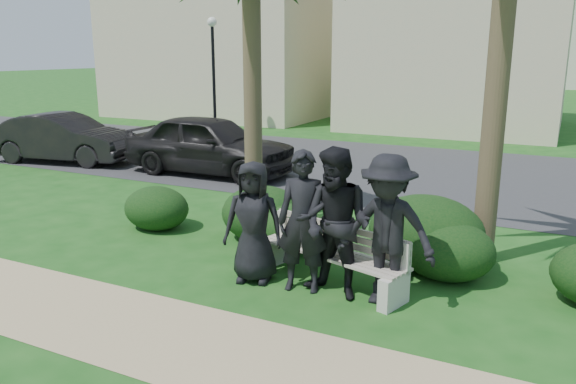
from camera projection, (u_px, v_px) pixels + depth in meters
name	position (u px, v px, depth m)	size (l,w,h in m)	color
ground	(282.00, 285.00, 7.50)	(160.00, 160.00, 0.00)	#174F16
footpath	(205.00, 346.00, 5.93)	(30.00, 1.60, 0.01)	tan
asphalt_street	(422.00, 173.00, 14.45)	(160.00, 8.00, 0.01)	#2D2D30
stucco_bldg_left	(230.00, 39.00, 27.42)	(10.40, 8.40, 7.30)	beige
stucco_bldg_right	(461.00, 36.00, 22.69)	(8.40, 8.40, 7.30)	beige
street_lamp	(213.00, 54.00, 21.09)	(0.36, 0.36, 4.29)	black
park_bench	(329.00, 258.00, 7.49)	(2.33, 1.11, 0.77)	#ACA290
man_a	(254.00, 222.00, 7.47)	(0.80, 0.52, 1.65)	black
man_b	(303.00, 222.00, 7.14)	(0.67, 0.44, 1.85)	black
man_c	(337.00, 224.00, 6.94)	(0.93, 0.72, 1.91)	black
man_d	(387.00, 231.00, 6.75)	(1.21, 0.70, 1.87)	black
hedge_a	(156.00, 207.00, 9.83)	(1.19, 0.98, 0.77)	black
hedge_b	(263.00, 212.00, 9.22)	(1.43, 1.18, 0.93)	black
hedge_c	(291.00, 226.00, 8.79)	(1.14, 0.94, 0.74)	black
hedge_d	(426.00, 230.00, 8.05)	(1.66, 1.37, 1.08)	black
hedge_e	(447.00, 248.00, 7.66)	(1.29, 1.07, 0.84)	black
car_a	(210.00, 144.00, 14.16)	(1.79, 4.44, 1.51)	black
car_b	(64.00, 138.00, 15.73)	(1.43, 4.11, 1.35)	black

